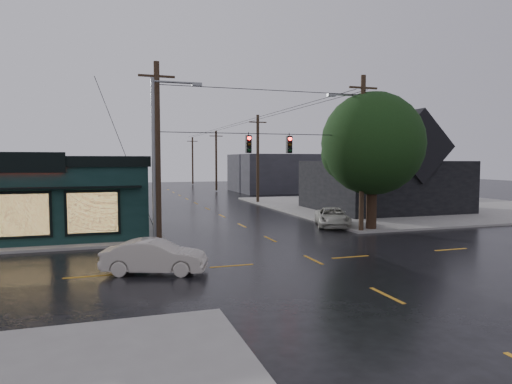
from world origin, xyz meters
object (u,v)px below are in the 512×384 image
object	(u,v)px
corner_tree	(373,144)
suv_silver	(332,217)
utility_pole_ne	(361,232)
sedan_cream	(155,257)
utility_pole_nw	(159,244)

from	to	relation	value
corner_tree	suv_silver	bearing A→B (deg)	121.78
utility_pole_ne	suv_silver	world-z (taller)	utility_pole_ne
corner_tree	sedan_cream	bearing A→B (deg)	-154.00
utility_pole_ne	suv_silver	distance (m)	3.14
suv_silver	corner_tree	bearing A→B (deg)	-37.27
sedan_cream	utility_pole_ne	bearing A→B (deg)	-44.95
corner_tree	utility_pole_ne	xyz separation A→B (m)	(-1.07, -0.50, -5.81)
utility_pole_nw	suv_silver	xyz separation A→B (m)	(12.50, 3.03, 0.66)
corner_tree	utility_pole_nw	xyz separation A→B (m)	(-14.07, -0.50, -5.81)
utility_pole_ne	utility_pole_nw	bearing A→B (deg)	180.00
suv_silver	utility_pole_nw	bearing A→B (deg)	-145.42
corner_tree	sedan_cream	distance (m)	17.41
corner_tree	utility_pole_nw	bearing A→B (deg)	-177.96
utility_pole_nw	utility_pole_ne	xyz separation A→B (m)	(13.00, 0.00, 0.00)
utility_pole_nw	suv_silver	distance (m)	12.88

